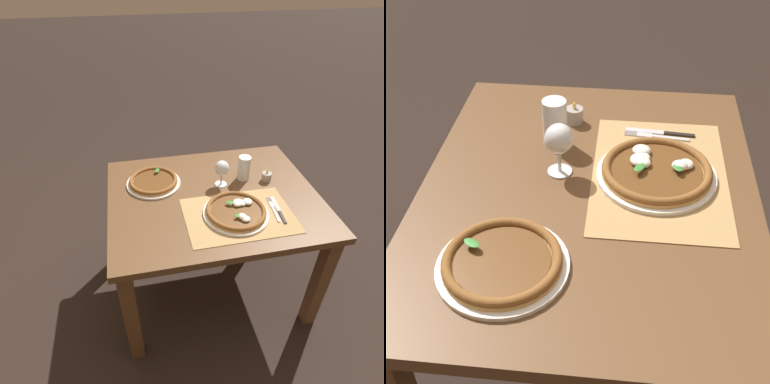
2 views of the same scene
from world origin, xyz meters
TOP-DOWN VIEW (x-y plane):
  - ground_plane at (0.00, 0.00)m, footprint 24.00×24.00m
  - dining_table at (0.00, 0.00)m, footprint 1.14×0.92m
  - paper_placemat at (0.08, -0.19)m, footprint 0.55×0.37m
  - pizza_near at (0.07, -0.18)m, footprint 0.33×0.33m
  - pizza_far at (-0.31, 0.17)m, footprint 0.31×0.31m
  - wine_glass at (0.07, 0.09)m, footprint 0.08×0.08m
  - pint_glass at (0.21, 0.12)m, footprint 0.07×0.07m
  - fork at (0.27, -0.18)m, footprint 0.04×0.20m
  - knife at (0.29, -0.20)m, footprint 0.03×0.22m
  - votive_candle at (0.34, 0.08)m, footprint 0.06×0.06m

SIDE VIEW (x-z plane):
  - ground_plane at x=0.00m, z-range 0.00..0.00m
  - dining_table at x=0.00m, z-range 0.26..1.00m
  - paper_placemat at x=0.08m, z-range 0.74..0.74m
  - fork at x=0.27m, z-range 0.74..0.75m
  - knife at x=0.29m, z-range 0.74..0.75m
  - pizza_far at x=-0.31m, z-range 0.74..0.78m
  - pizza_near at x=0.07m, z-range 0.74..0.79m
  - votive_candle at x=0.34m, z-range 0.73..0.80m
  - pint_glass at x=0.21m, z-range 0.74..0.88m
  - wine_glass at x=0.07m, z-range 0.77..0.92m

